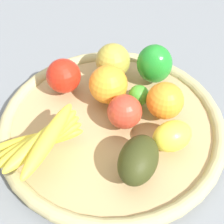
% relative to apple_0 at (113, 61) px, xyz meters
% --- Properties ---
extents(ground_plane, '(2.40, 2.40, 0.00)m').
position_rel_apple_0_xyz_m(ground_plane, '(0.11, -0.07, -0.07)').
color(ground_plane, slate).
rests_on(ground_plane, ground).
extents(basket, '(0.44, 0.44, 0.04)m').
position_rel_apple_0_xyz_m(basket, '(0.11, -0.07, -0.05)').
color(basket, tan).
rests_on(basket, ground_plane).
extents(apple_0, '(0.08, 0.08, 0.07)m').
position_rel_apple_0_xyz_m(apple_0, '(0.00, 0.00, 0.00)').
color(apple_0, '#ACA03B').
rests_on(apple_0, basket).
extents(orange_0, '(0.10, 0.10, 0.07)m').
position_rel_apple_0_xyz_m(orange_0, '(0.15, 0.03, -0.00)').
color(orange_0, orange).
rests_on(orange_0, basket).
extents(apple_1, '(0.07, 0.07, 0.06)m').
position_rel_apple_0_xyz_m(apple_1, '(0.13, -0.05, -0.00)').
color(apple_1, '#C23B29').
rests_on(apple_1, basket).
extents(banana_bunch, '(0.14, 0.17, 0.07)m').
position_rel_apple_0_xyz_m(banana_bunch, '(0.12, -0.21, 0.00)').
color(banana_bunch, yellow).
rests_on(banana_bunch, basket).
extents(avocado, '(0.11, 0.11, 0.06)m').
position_rel_apple_0_xyz_m(avocado, '(0.23, -0.09, -0.00)').
color(avocado, '#313615').
rests_on(avocado, basket).
extents(bell_pepper, '(0.10, 0.10, 0.08)m').
position_rel_apple_0_xyz_m(bell_pepper, '(0.06, 0.07, 0.01)').
color(bell_pepper, '#1F8A29').
rests_on(bell_pepper, basket).
extents(orange_1, '(0.08, 0.08, 0.08)m').
position_rel_apple_0_xyz_m(orange_1, '(0.06, -0.05, 0.00)').
color(orange_1, orange).
rests_on(orange_1, basket).
extents(lemon_0, '(0.06, 0.08, 0.05)m').
position_rel_apple_0_xyz_m(lemon_0, '(0.22, -0.01, -0.01)').
color(lemon_0, yellow).
rests_on(lemon_0, basket).
extents(apple_2, '(0.09, 0.09, 0.07)m').
position_rel_apple_0_xyz_m(apple_2, '(-0.01, -0.11, -0.00)').
color(apple_2, red).
rests_on(apple_2, basket).
extents(lime_0, '(0.05, 0.05, 0.04)m').
position_rel_apple_0_xyz_m(lime_0, '(0.10, 0.00, -0.02)').
color(lime_0, green).
rests_on(lime_0, basket).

